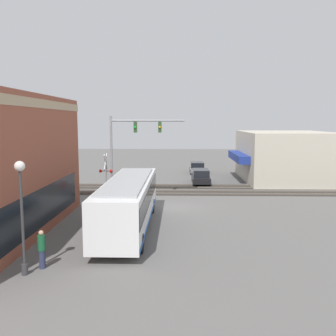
# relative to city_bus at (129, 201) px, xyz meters

# --- Properties ---
(ground_plane) EXTENTS (120.00, 120.00, 0.00)m
(ground_plane) POSITION_rel_city_bus_xyz_m (5.47, -2.80, -1.70)
(ground_plane) COLOR #605E5B
(shop_building) EXTENTS (11.91, 10.31, 5.39)m
(shop_building) POSITION_rel_city_bus_xyz_m (19.33, -14.81, 0.99)
(shop_building) COLOR beige
(shop_building) RESTS_ON ground
(city_bus) EXTENTS (12.31, 2.59, 3.07)m
(city_bus) POSITION_rel_city_bus_xyz_m (0.00, 0.00, 0.00)
(city_bus) COLOR white
(city_bus) RESTS_ON ground
(traffic_signal_gantry) EXTENTS (0.42, 6.34, 7.00)m
(traffic_signal_gantry) POSITION_rel_city_bus_xyz_m (9.33, 1.03, 3.31)
(traffic_signal_gantry) COLOR gray
(traffic_signal_gantry) RESTS_ON ground
(crossing_signal) EXTENTS (1.41, 1.18, 3.81)m
(crossing_signal) POSITION_rel_city_bus_xyz_m (9.30, 3.20, 0.59)
(crossing_signal) COLOR gray
(crossing_signal) RESTS_ON ground
(streetlamp) EXTENTS (0.44, 0.44, 4.93)m
(streetlamp) POSITION_rel_city_bus_xyz_m (-7.17, 3.55, 1.24)
(streetlamp) COLOR #38383A
(streetlamp) RESTS_ON ground
(rail_track_near) EXTENTS (2.60, 60.00, 0.15)m
(rail_track_near) POSITION_rel_city_bus_xyz_m (11.47, -2.80, -1.67)
(rail_track_near) COLOR #332D28
(rail_track_near) RESTS_ON ground
(rail_track_far) EXTENTS (2.60, 60.00, 0.15)m
(rail_track_far) POSITION_rel_city_bus_xyz_m (14.67, -2.80, -1.67)
(rail_track_far) COLOR #332D28
(rail_track_far) RESTS_ON ground
(parked_car_black) EXTENTS (4.65, 1.82, 1.54)m
(parked_car_black) POSITION_rel_city_bus_xyz_m (16.65, -5.40, -0.99)
(parked_car_black) COLOR black
(parked_car_black) RESTS_ON ground
(parked_car_grey) EXTENTS (4.24, 1.82, 1.43)m
(parked_car_grey) POSITION_rel_city_bus_xyz_m (24.64, -5.40, -1.04)
(parked_car_grey) COLOR slate
(parked_car_grey) RESTS_ON ground
(pedestrian_by_lamp) EXTENTS (0.34, 0.34, 1.75)m
(pedestrian_by_lamp) POSITION_rel_city_bus_xyz_m (-6.45, 3.05, -0.81)
(pedestrian_by_lamp) COLOR #2D3351
(pedestrian_by_lamp) RESTS_ON ground
(pedestrian_at_crossing) EXTENTS (0.34, 0.34, 1.63)m
(pedestrian_at_crossing) POSITION_rel_city_bus_xyz_m (9.17, 2.50, -0.87)
(pedestrian_at_crossing) COLOR #2D3351
(pedestrian_at_crossing) RESTS_ON ground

